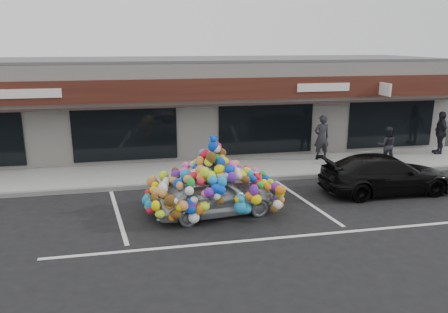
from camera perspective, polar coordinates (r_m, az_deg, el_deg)
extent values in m
plane|color=black|center=(13.72, -0.16, -6.92)|extent=(90.00, 90.00, 0.00)
cube|color=white|center=(21.35, -4.61, 6.75)|extent=(24.00, 6.00, 4.20)
cube|color=#59595B|center=(21.16, -4.73, 12.53)|extent=(24.00, 6.00, 0.12)
cube|color=#37150F|center=(18.19, -3.51, 8.70)|extent=(24.00, 0.18, 0.90)
cube|color=black|center=(17.74, -3.25, 6.93)|extent=(24.00, 1.20, 0.10)
cube|color=white|center=(20.55, 20.23, 8.25)|extent=(0.08, 0.95, 0.55)
cube|color=white|center=(18.36, -24.17, 7.50)|extent=(2.40, 0.04, 0.35)
cube|color=white|center=(19.59, 12.88, 8.80)|extent=(2.40, 0.04, 0.35)
cube|color=black|center=(18.34, -12.78, 3.04)|extent=(4.20, 0.12, 2.30)
cube|color=black|center=(19.13, 5.51, 3.81)|extent=(4.20, 0.12, 2.30)
cube|color=black|center=(21.62, 20.97, 4.17)|extent=(4.20, 0.12, 2.30)
cube|color=gray|center=(17.42, -2.70, -1.89)|extent=(26.00, 3.00, 0.15)
cube|color=slate|center=(16.00, -1.89, -3.41)|extent=(26.00, 0.18, 0.16)
cube|color=silver|center=(13.70, -13.69, -7.37)|extent=(0.73, 4.37, 0.01)
cube|color=silver|center=(14.65, 10.55, -5.71)|extent=(0.73, 4.37, 0.01)
cube|color=silver|center=(12.24, 11.36, -10.00)|extent=(14.00, 0.12, 0.01)
imported|color=gray|center=(13.15, -1.25, -4.97)|extent=(1.94, 3.84, 1.25)
ellipsoid|color=#FF1D35|center=(12.82, -1.28, -0.35)|extent=(1.30, 1.68, 0.94)
sphere|color=#E2BF00|center=(13.19, 4.39, -3.58)|extent=(0.34, 0.34, 0.34)
sphere|color=#0824E6|center=(12.54, 2.13, -6.36)|extent=(0.36, 0.36, 0.36)
sphere|color=green|center=(13.81, -5.12, -4.16)|extent=(0.30, 0.30, 0.30)
sphere|color=#E15D98|center=(12.72, -1.29, 1.47)|extent=(0.32, 0.32, 0.32)
sphere|color=#FF590D|center=(13.01, -6.14, -3.83)|extent=(0.30, 0.30, 0.30)
imported|color=black|center=(16.02, 20.31, -2.16)|extent=(1.86, 4.54, 1.31)
imported|color=black|center=(19.06, 12.63, 2.45)|extent=(0.73, 0.51, 1.93)
imported|color=black|center=(19.25, 20.48, 1.40)|extent=(0.90, 0.80, 1.54)
imported|color=#28252B|center=(21.89, 26.42, 2.82)|extent=(1.21, 0.78, 1.92)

